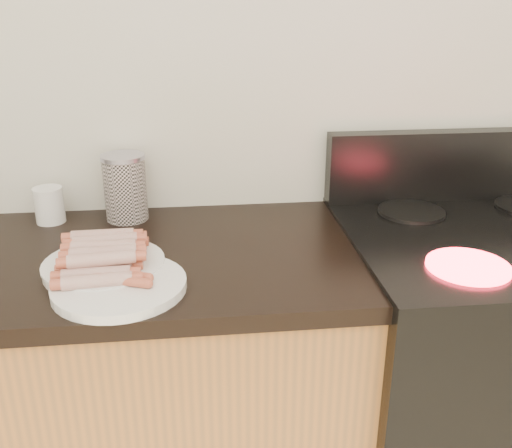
{
  "coord_description": "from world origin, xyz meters",
  "views": [
    {
      "loc": [
        0.03,
        0.45,
        1.46
      ],
      "look_at": [
        0.16,
        1.62,
        0.99
      ],
      "focal_mm": 40.0,
      "sensor_mm": 36.0,
      "label": 1
    }
  ],
  "objects": [
    {
      "name": "wall_back",
      "position": [
        0.0,
        2.0,
        1.3
      ],
      "size": [
        4.0,
        0.04,
        2.6
      ],
      "primitive_type": "cube",
      "color": "silver",
      "rests_on": "ground"
    },
    {
      "name": "stove",
      "position": [
        0.78,
        1.68,
        0.46
      ],
      "size": [
        0.76,
        0.65,
        0.91
      ],
      "color": "black",
      "rests_on": "floor"
    },
    {
      "name": "stove_panel",
      "position": [
        0.78,
        1.96,
        1.01
      ],
      "size": [
        0.76,
        0.06,
        0.2
      ],
      "primitive_type": "cube",
      "color": "black",
      "rests_on": "stove"
    },
    {
      "name": "burner_near_left",
      "position": [
        0.61,
        1.51,
        0.92
      ],
      "size": [
        0.18,
        0.18,
        0.01
      ],
      "primitive_type": "cylinder",
      "color": "#FF1E2D",
      "rests_on": "stove"
    },
    {
      "name": "burner_far_left",
      "position": [
        0.61,
        1.84,
        0.92
      ],
      "size": [
        0.18,
        0.18,
        0.01
      ],
      "primitive_type": "cylinder",
      "color": "black",
      "rests_on": "stove"
    },
    {
      "name": "main_plate",
      "position": [
        -0.18,
        1.6,
        0.91
      ],
      "size": [
        0.32,
        0.32,
        0.02
      ],
      "primitive_type": "cylinder",
      "rotation": [
        0.0,
        0.0,
        -0.25
      ],
      "color": "silver",
      "rests_on": "counter_slab"
    },
    {
      "name": "side_plate",
      "position": [
        -0.14,
        1.51,
        0.91
      ],
      "size": [
        0.35,
        0.35,
        0.02
      ],
      "primitive_type": "cylinder",
      "rotation": [
        0.0,
        0.0,
        0.32
      ],
      "color": "white",
      "rests_on": "counter_slab"
    },
    {
      "name": "hotdog_pile",
      "position": [
        -0.18,
        1.6,
        0.94
      ],
      "size": [
        0.14,
        0.26,
        0.05
      ],
      "rotation": [
        0.0,
        0.0,
        0.03
      ],
      "color": "#97363C",
      "rests_on": "main_plate"
    },
    {
      "name": "plain_sausages",
      "position": [
        -0.14,
        1.51,
        0.93
      ],
      "size": [
        0.13,
        0.09,
        0.02
      ],
      "rotation": [
        0.0,
        0.0,
        -0.34
      ],
      "color": "#D27445",
      "rests_on": "side_plate"
    },
    {
      "name": "canister",
      "position": [
        -0.16,
        1.92,
        0.99
      ],
      "size": [
        0.12,
        0.12,
        0.18
      ],
      "rotation": [
        0.0,
        0.0,
        0.34
      ],
      "color": "silver",
      "rests_on": "counter_slab"
    },
    {
      "name": "mug",
      "position": [
        -0.36,
        1.92,
        0.95
      ],
      "size": [
        0.08,
        0.08,
        0.1
      ],
      "primitive_type": "cylinder",
      "rotation": [
        0.0,
        0.0,
        0.08
      ],
      "color": "white",
      "rests_on": "counter_slab"
    }
  ]
}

